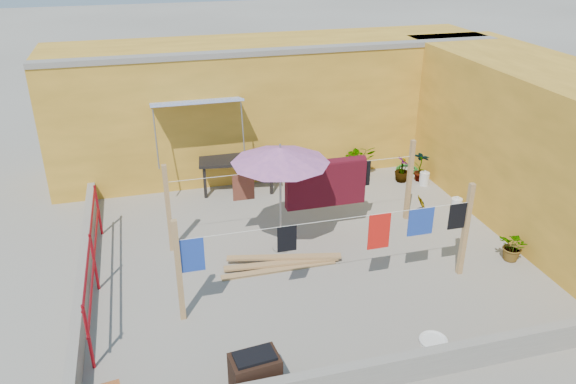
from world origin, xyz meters
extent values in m
plane|color=#9E998E|center=(0.00, 0.00, 0.00)|extent=(80.00, 80.00, 0.00)
cube|color=gold|center=(0.50, 4.70, 1.60)|extent=(11.00, 2.40, 3.20)
cube|color=gray|center=(0.50, 3.65, 3.15)|extent=(11.00, 0.35, 0.12)
cube|color=#2D51B2|center=(-1.60, 3.15, 2.25)|extent=(2.00, 0.79, 0.22)
cylinder|color=gray|center=(-2.55, 2.78, 1.60)|extent=(0.03, 0.30, 1.28)
cylinder|color=gray|center=(-0.65, 2.78, 1.60)|extent=(0.03, 0.30, 1.28)
cube|color=gold|center=(5.20, 0.00, 1.60)|extent=(2.40, 9.00, 3.20)
cube|color=gray|center=(0.00, -3.58, 0.22)|extent=(8.30, 0.16, 0.44)
cube|color=gray|center=(-4.08, 0.00, 0.22)|extent=(0.16, 7.30, 0.44)
cylinder|color=maroon|center=(-3.85, -2.20, 0.55)|extent=(0.05, 0.05, 1.10)
cylinder|color=maroon|center=(-3.85, -0.20, 0.55)|extent=(0.05, 0.05, 1.10)
cylinder|color=maroon|center=(-3.85, 1.80, 0.55)|extent=(0.05, 0.05, 1.10)
cylinder|color=maroon|center=(-3.85, -0.20, 1.05)|extent=(0.04, 4.20, 0.04)
cylinder|color=maroon|center=(-3.85, -0.20, 0.60)|extent=(0.04, 4.20, 0.04)
cube|color=tan|center=(-2.50, -1.40, 0.90)|extent=(0.09, 0.09, 1.80)
cube|color=tan|center=(2.50, -1.40, 0.90)|extent=(0.09, 0.09, 1.80)
cube|color=tan|center=(2.50, 0.80, 0.90)|extent=(0.09, 0.09, 1.80)
cube|color=tan|center=(-2.50, 0.80, 0.90)|extent=(0.09, 0.09, 1.80)
cylinder|color=silver|center=(0.00, -1.40, 1.45)|extent=(5.00, 0.01, 0.01)
cylinder|color=silver|center=(0.00, 0.80, 1.45)|extent=(5.00, 0.01, 0.01)
cube|color=#470B17|center=(0.64, 0.80, 1.04)|extent=(1.65, 0.22, 0.92)
cube|color=black|center=(1.42, 0.80, 1.18)|extent=(0.35, 0.02, 0.55)
cube|color=brown|center=(-1.04, 0.80, 1.18)|extent=(0.42, 0.02, 0.55)
cube|color=#1D3CA1|center=(-2.30, -1.40, 1.16)|extent=(0.43, 0.02, 0.59)
cube|color=black|center=(-0.76, -1.40, 1.22)|extent=(0.32, 0.02, 0.46)
cube|color=red|center=(0.84, -1.40, 1.12)|extent=(0.39, 0.02, 0.66)
cube|color=#1D3CA1|center=(1.60, -1.40, 1.19)|extent=(0.47, 0.02, 0.51)
cube|color=black|center=(2.30, -1.40, 1.21)|extent=(0.33, 0.02, 0.49)
cylinder|color=gray|center=(-0.44, 0.26, 0.03)|extent=(0.33, 0.33, 0.05)
cylinder|color=gray|center=(-0.44, 0.26, 1.05)|extent=(0.04, 0.04, 2.10)
cone|color=#C0679D|center=(-0.44, 0.26, 1.99)|extent=(1.93, 1.93, 0.29)
cylinder|color=gray|center=(-0.44, 0.26, 2.15)|extent=(0.04, 0.04, 0.09)
cube|color=black|center=(-0.74, 3.20, 0.79)|extent=(1.86, 1.10, 0.07)
cube|color=black|center=(-1.56, 2.95, 0.39)|extent=(0.07, 0.07, 0.77)
cube|color=black|center=(-1.46, 3.65, 0.39)|extent=(0.07, 0.07, 0.77)
cube|color=black|center=(-0.03, 2.75, 0.39)|extent=(0.07, 0.07, 0.77)
cube|color=black|center=(0.07, 3.45, 0.39)|extent=(0.07, 0.07, 0.77)
cube|color=tan|center=(-0.66, -0.46, 0.02)|extent=(2.15, 0.17, 0.04)
cube|color=tan|center=(-0.58, -0.34, 0.07)|extent=(2.16, 0.32, 0.04)
cube|color=tan|center=(-0.50, -0.22, 0.12)|extent=(2.13, 0.61, 0.04)
cube|color=black|center=(-1.69, -3.20, 0.27)|extent=(0.70, 0.50, 0.54)
cube|color=black|center=(-1.69, -3.20, 0.57)|extent=(0.58, 0.38, 0.04)
cylinder|color=silver|center=(1.12, -3.00, 0.03)|extent=(0.41, 0.41, 0.05)
torus|color=silver|center=(1.12, -3.00, 0.05)|extent=(0.44, 0.44, 0.05)
cylinder|color=silver|center=(3.70, 0.78, 0.16)|extent=(0.24, 0.24, 0.33)
cylinder|color=silver|center=(3.70, 0.78, 0.35)|extent=(0.07, 0.07, 0.05)
cylinder|color=silver|center=(3.70, 2.28, 0.16)|extent=(0.24, 0.24, 0.32)
cylinder|color=silver|center=(3.70, 2.28, 0.34)|extent=(0.06, 0.06, 0.05)
torus|color=#176B23|center=(3.70, 3.20, 0.02)|extent=(0.58, 0.58, 0.04)
torus|color=#176B23|center=(3.70, 3.20, 0.06)|extent=(0.49, 0.49, 0.04)
imported|color=#1B5016|center=(2.34, 3.20, 0.43)|extent=(0.83, 0.73, 0.86)
imported|color=#1B5016|center=(3.26, 2.62, 0.32)|extent=(0.44, 0.44, 0.64)
imported|color=#1B5016|center=(3.70, 2.53, 0.40)|extent=(0.49, 0.50, 0.79)
imported|color=#1B5016|center=(2.73, 0.51, 0.33)|extent=(0.47, 0.47, 0.66)
imported|color=#1B5016|center=(3.70, -1.27, 0.30)|extent=(0.67, 0.69, 0.59)
camera|label=1|loc=(-2.77, -8.91, 5.76)|focal=35.00mm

